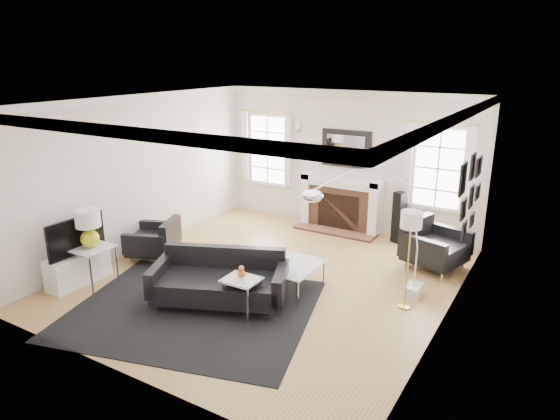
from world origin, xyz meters
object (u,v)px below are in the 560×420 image
Objects in this scene: gourd_lamp at (88,226)px; armchair_right at (432,246)px; coffee_table at (287,266)px; arc_floor_lamp at (366,229)px; fireplace at (341,203)px; sofa at (221,281)px; armchair_left at (156,240)px.

armchair_right is at bearing 38.06° from gourd_lamp.
coffee_table is 0.45× the size of arc_floor_lamp.
fireplace reaches higher than armchair_right.
coffee_table is at bearing -130.37° from armchair_right.
fireplace is at bearing 154.74° from armchair_right.
sofa is 1.92× the size of armchair_left.
fireplace is at bearing 120.30° from arc_floor_lamp.
fireplace is 1.56× the size of armchair_left.
arc_floor_lamp is (-0.54, -1.73, 0.74)m from armchair_right.
sofa is at bearing -128.68° from armchair_right.
sofa is at bearing -147.36° from arc_floor_lamp.
arc_floor_lamp is at bearing 23.63° from gourd_lamp.
armchair_right is at bearing -25.26° from fireplace.
fireplace is 2.37m from armchair_right.
gourd_lamp reaches higher than sofa.
armchair_left is 1.82× the size of gourd_lamp.
gourd_lamp is 4.15m from arc_floor_lamp.
sofa is at bearing 14.85° from gourd_lamp.
sofa is at bearing -20.76° from armchair_left.
coffee_table is 3.06m from gourd_lamp.
armchair_right is (4.28, 2.09, 0.04)m from armchair_left.
gourd_lamp is at bearing -141.94° from armchair_right.
armchair_left is at bearing -124.69° from fireplace.
armchair_right is 1.27× the size of coffee_table.
coffee_table is 1.38m from arc_floor_lamp.
arc_floor_lamp is (1.75, 1.12, 0.77)m from sofa.
fireplace is 3.03m from coffee_table.
gourd_lamp is at bearing -116.55° from fireplace.
fireplace reaches higher than coffee_table.
arc_floor_lamp is (3.75, 0.36, 0.78)m from armchair_left.
sofa is 2.21m from arc_floor_lamp.
armchair_left is 0.53× the size of arc_floor_lamp.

